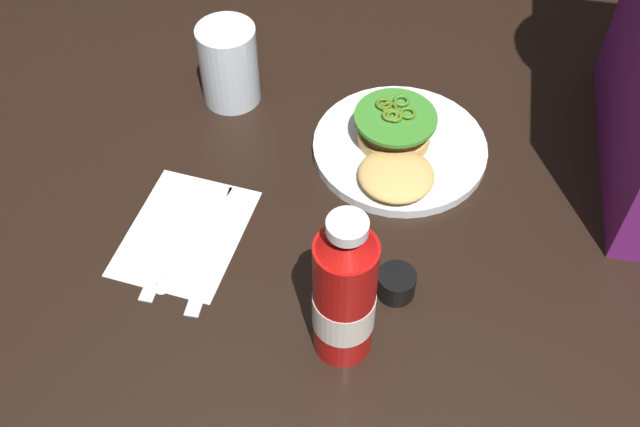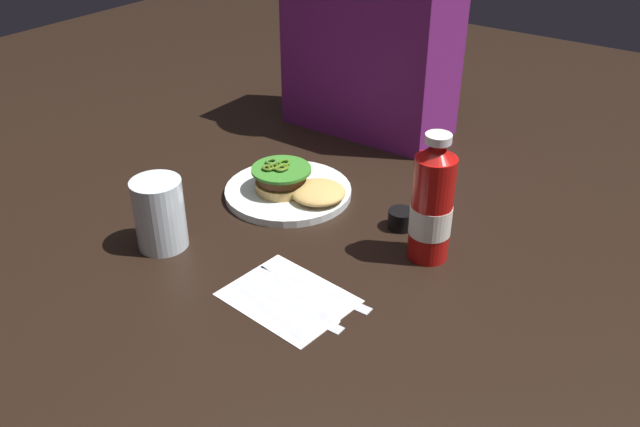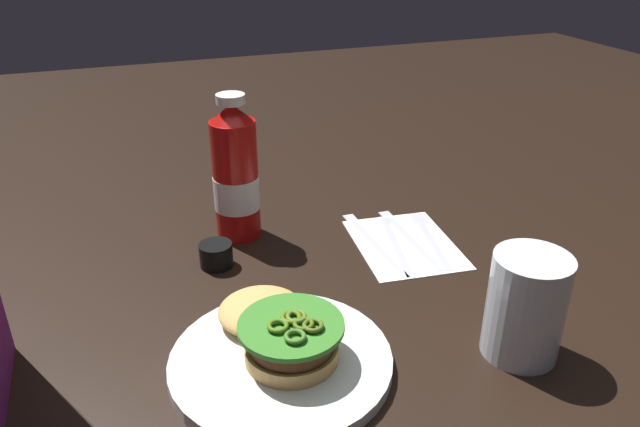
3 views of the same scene
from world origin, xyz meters
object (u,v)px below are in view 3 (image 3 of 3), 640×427
at_px(burger_sandwich, 279,328).
at_px(butter_knife, 370,237).
at_px(dinner_plate, 281,361).
at_px(napkin, 405,244).
at_px(water_glass, 526,306).
at_px(fork_utensil, 428,233).
at_px(steak_knife, 406,233).
at_px(ketchup_bottle, 236,176).
at_px(condiment_cup, 216,255).
at_px(spoon_utensil, 391,234).

distance_m(burger_sandwich, butter_knife, 0.29).
xyz_separation_m(dinner_plate, napkin, (0.20, -0.25, -0.01)).
xyz_separation_m(water_glass, butter_knife, (0.30, 0.05, -0.06)).
bearing_deg(dinner_plate, butter_knife, -42.87).
height_order(fork_utensil, steak_knife, same).
xyz_separation_m(burger_sandwich, ketchup_bottle, (0.29, -0.02, 0.06)).
bearing_deg(condiment_cup, fork_utensil, -94.55).
distance_m(dinner_plate, napkin, 0.32).
bearing_deg(dinner_plate, fork_utensil, -55.07).
distance_m(fork_utensil, butter_knife, 0.09).
bearing_deg(butter_knife, spoon_utensil, -91.14).
height_order(burger_sandwich, steak_knife, burger_sandwich).
height_order(ketchup_bottle, spoon_utensil, ketchup_bottle).
bearing_deg(steak_knife, fork_utensil, -108.30).
distance_m(burger_sandwich, ketchup_bottle, 0.30).
distance_m(ketchup_bottle, napkin, 0.27).
bearing_deg(water_glass, fork_utensil, -8.09).
height_order(burger_sandwich, napkin, burger_sandwich).
height_order(dinner_plate, water_glass, water_glass).
height_order(burger_sandwich, butter_knife, burger_sandwich).
height_order(ketchup_bottle, butter_knife, ketchup_bottle).
bearing_deg(burger_sandwich, butter_knife, -45.08).
bearing_deg(water_glass, ketchup_bottle, 31.27).
xyz_separation_m(dinner_plate, fork_utensil, (0.21, -0.30, -0.00)).
distance_m(steak_knife, butter_knife, 0.06).
bearing_deg(napkin, dinner_plate, 127.76).
distance_m(dinner_plate, fork_utensil, 0.37).
bearing_deg(water_glass, burger_sandwich, 70.49).
height_order(water_glass, butter_knife, water_glass).
bearing_deg(spoon_utensil, water_glass, -177.09).
bearing_deg(steak_knife, burger_sandwich, 126.95).
bearing_deg(steak_knife, napkin, 148.17).
distance_m(dinner_plate, condiment_cup, 0.24).
relative_size(burger_sandwich, butter_knife, 0.92).
bearing_deg(butter_knife, condiment_cup, 87.94).
height_order(burger_sandwich, spoon_utensil, burger_sandwich).
height_order(water_glass, spoon_utensil, water_glass).
distance_m(steak_knife, spoon_utensil, 0.02).
height_order(ketchup_bottle, condiment_cup, ketchup_bottle).
xyz_separation_m(condiment_cup, spoon_utensil, (-0.01, -0.27, -0.01)).
relative_size(napkin, fork_utensil, 1.03).
xyz_separation_m(condiment_cup, steak_knife, (-0.02, -0.29, -0.01)).
relative_size(napkin, spoon_utensil, 1.00).
relative_size(spoon_utensil, butter_knife, 0.91).
bearing_deg(burger_sandwich, fork_utensil, -57.59).
bearing_deg(burger_sandwich, spoon_utensil, -49.70).
xyz_separation_m(ketchup_bottle, condiment_cup, (-0.08, 0.05, -0.08)).
height_order(condiment_cup, steak_knife, condiment_cup).
distance_m(burger_sandwich, condiment_cup, 0.22).
relative_size(dinner_plate, butter_knife, 1.19).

